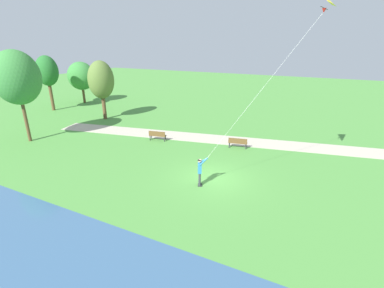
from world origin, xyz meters
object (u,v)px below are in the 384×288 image
Objects in this scene: flying_kite at (317,4)px; park_bench_far_walkway at (157,135)px; tree_behind_path at (17,78)px; tree_lakeside_far at (81,76)px; person_kite_flyer at (200,170)px; tree_horizon_far at (101,80)px; tree_treeline_left at (47,71)px; park_bench_near_walkway at (238,142)px.

flying_kite is 5.51× the size of park_bench_far_walkway.
flying_kite is 22.21m from tree_behind_path.
flying_kite is 1.52× the size of tree_lakeside_far.
park_bench_far_walkway is at bearing 49.70° from person_kite_flyer.
person_kite_flyer is at bearing -120.60° from tree_lakeside_far.
tree_horizon_far is at bearing 59.94° from person_kite_flyer.
park_bench_far_walkway is at bearing -63.39° from tree_behind_path.
tree_lakeside_far is 5.28m from tree_treeline_left.
tree_treeline_left reaches higher than tree_lakeside_far.
tree_behind_path reaches higher than park_bench_far_walkway.
park_bench_near_walkway is 18.68m from tree_behind_path.
park_bench_near_walkway is at bearing -107.12° from tree_lakeside_far.
tree_treeline_left is (3.89, 18.16, 4.30)m from park_bench_far_walkway.
tree_lakeside_far reaches higher than person_kite_flyer.
tree_behind_path is at bearing 175.44° from tree_horizon_far.
park_bench_far_walkway is (5.69, 6.71, -0.54)m from person_kite_flyer.
tree_behind_path is 8.69m from tree_horizon_far.
park_bench_near_walkway is at bearing -79.06° from park_bench_far_walkway.
person_kite_flyer is at bearing 178.64° from park_bench_near_walkway.
park_bench_near_walkway is at bearing 46.75° from flying_kite.
tree_treeline_left reaches higher than park_bench_near_walkway.
flying_kite is at bearing -107.90° from tree_horizon_far.
person_kite_flyer is at bearing -92.33° from tree_behind_path.
park_bench_near_walkway is 0.24× the size of tree_horizon_far.
person_kite_flyer reaches higher than park_bench_far_walkway.
tree_behind_path reaches higher than tree_horizon_far.
tree_treeline_left is (8.90, 8.17, -0.61)m from tree_behind_path.
flying_kite is at bearing -105.33° from park_bench_far_walkway.
park_bench_far_walkway is 0.20× the size of tree_behind_path.
tree_behind_path is at bearing 116.61° from park_bench_far_walkway.
tree_horizon_far is at bearing 82.08° from park_bench_near_walkway.
flying_kite reaches higher than tree_horizon_far.
park_bench_near_walkway is 0.23× the size of tree_treeline_left.
tree_lakeside_far is (9.06, 18.22, 3.21)m from park_bench_far_walkway.
tree_horizon_far is at bearing 72.10° from flying_kite.
person_kite_flyer is 8.81m from park_bench_far_walkway.
person_kite_flyer is 10.43m from flying_kite.
tree_treeline_left is (0.31, 8.85, 0.53)m from tree_horizon_far.
park_bench_far_walkway is at bearing -102.09° from tree_treeline_left.
park_bench_far_walkway is 10.66m from tree_horizon_far.
tree_lakeside_far is at bearing 67.71° from flying_kite.
tree_behind_path is 1.35× the size of tree_lakeside_far.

